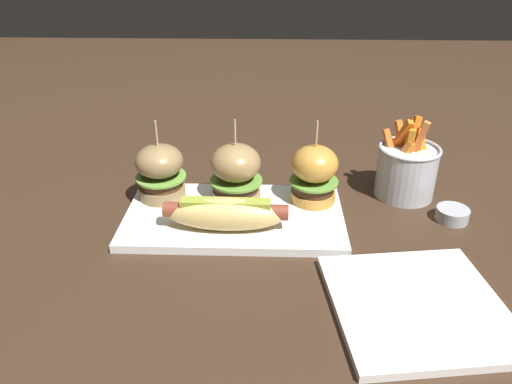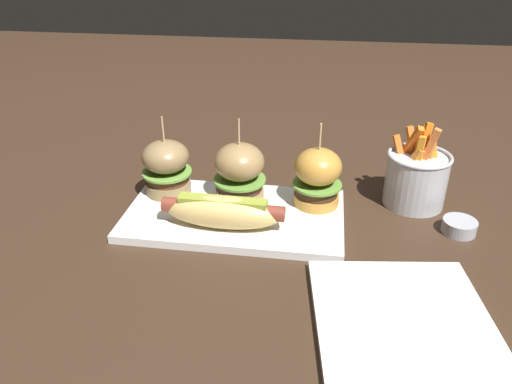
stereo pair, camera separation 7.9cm
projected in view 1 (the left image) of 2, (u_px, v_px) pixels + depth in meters
ground_plane at (235, 220)px, 0.82m from camera, size 3.00×3.00×0.00m
platter_main at (234, 216)px, 0.82m from camera, size 0.36×0.20×0.01m
hot_dog at (226, 213)px, 0.76m from camera, size 0.19×0.06×0.05m
slider_left at (160, 171)px, 0.84m from camera, size 0.09×0.09×0.14m
slider_center at (237, 172)px, 0.83m from camera, size 0.09×0.09×0.14m
slider_right at (314, 174)px, 0.83m from camera, size 0.08×0.08×0.15m
fries_bucket at (406, 169)px, 0.87m from camera, size 0.11×0.11×0.15m
sauce_ramekin at (452, 214)px, 0.81m from camera, size 0.05×0.05×0.02m
side_plate at (417, 306)px, 0.62m from camera, size 0.24×0.24×0.01m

